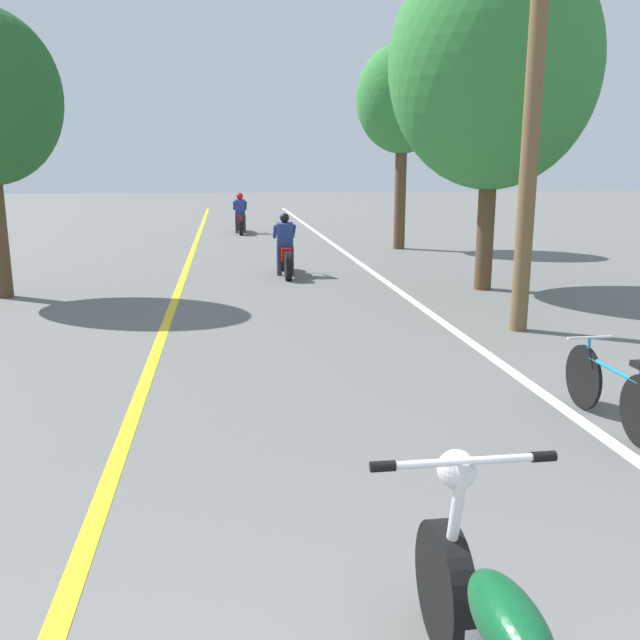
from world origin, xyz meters
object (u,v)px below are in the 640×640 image
roadside_tree_right_far (403,100)px  bicycle_parked (612,390)px  utility_pole (532,122)px  roadside_tree_right_near (494,66)px  motorcycle_rider_lead (285,252)px  motorcycle_rider_far (240,218)px

roadside_tree_right_far → bicycle_parked: bearing=-96.4°
utility_pole → roadside_tree_right_far: 9.90m
roadside_tree_right_near → motorcycle_rider_lead: (-3.59, 2.23, -3.54)m
bicycle_parked → roadside_tree_right_far: bearing=83.6°
roadside_tree_right_near → motorcycle_rider_lead: roadside_tree_right_near is taller
utility_pole → motorcycle_rider_lead: utility_pole is taller
utility_pole → roadside_tree_right_near: 3.53m
utility_pole → roadside_tree_right_near: (0.72, 3.25, 1.17)m
roadside_tree_right_far → motorcycle_rider_far: (-4.36, 5.29, -3.52)m
motorcycle_rider_far → bicycle_parked: motorcycle_rider_far is taller
roadside_tree_right_near → motorcycle_rider_far: 13.08m
utility_pole → bicycle_parked: 4.47m
utility_pole → roadside_tree_right_far: utility_pole is taller
roadside_tree_right_near → roadside_tree_right_far: 6.55m
motorcycle_rider_lead → bicycle_parked: 9.34m
bicycle_parked → motorcycle_rider_lead: bearing=103.2°
motorcycle_rider_far → utility_pole: bearing=-76.6°
motorcycle_rider_far → motorcycle_rider_lead: bearing=-85.7°
bicycle_parked → utility_pole: bearing=78.4°
roadside_tree_right_near → roadside_tree_right_far: roadside_tree_right_near is taller
motorcycle_rider_far → bicycle_parked: size_ratio=1.36×
utility_pole → roadside_tree_right_far: bearing=85.6°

